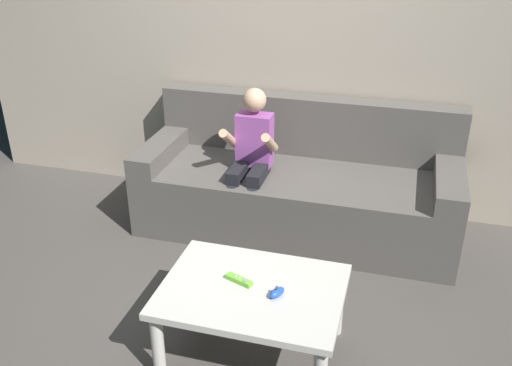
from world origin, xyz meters
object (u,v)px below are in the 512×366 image
object	(u,v)px
couch	(298,187)
person_seated_on_couch	(251,156)
game_remote_lime_near_edge	(239,280)
nunchuk_blue	(277,292)
coffee_table	(252,298)

from	to	relation	value
couch	person_seated_on_couch	distance (m)	0.43
couch	game_remote_lime_near_edge	distance (m)	1.27
couch	person_seated_on_couch	size ratio (longest dim) A/B	2.11
person_seated_on_couch	nunchuk_blue	distance (m)	1.24
coffee_table	game_remote_lime_near_edge	distance (m)	0.11
game_remote_lime_near_edge	nunchuk_blue	bearing A→B (deg)	-15.45
person_seated_on_couch	game_remote_lime_near_edge	world-z (taller)	person_seated_on_couch
game_remote_lime_near_edge	nunchuk_blue	size ratio (longest dim) A/B	1.44
couch	nunchuk_blue	world-z (taller)	couch
couch	game_remote_lime_near_edge	world-z (taller)	couch
game_remote_lime_near_edge	nunchuk_blue	xyz separation A→B (m)	(0.20, -0.05, 0.01)
person_seated_on_couch	nunchuk_blue	world-z (taller)	person_seated_on_couch
game_remote_lime_near_edge	nunchuk_blue	distance (m)	0.21
coffee_table	nunchuk_blue	world-z (taller)	nunchuk_blue
couch	coffee_table	world-z (taller)	couch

